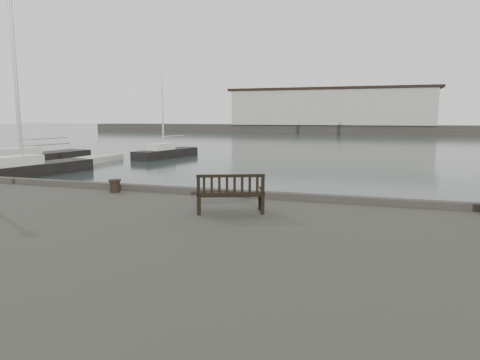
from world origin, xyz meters
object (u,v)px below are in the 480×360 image
object	(u,v)px
yacht_b	(27,161)
yacht_c	(30,172)
bench	(230,201)
yacht_d	(166,155)
bollard_left	(115,186)

from	to	relation	value
yacht_b	yacht_c	bearing A→B (deg)	-36.96
yacht_b	bench	bearing A→B (deg)	-29.59
bench	yacht_d	bearing A→B (deg)	98.27
bollard_left	yacht_c	xyz separation A→B (m)	(-14.09, 11.10, -1.51)
bollard_left	yacht_b	world-z (taller)	yacht_b
yacht_b	yacht_d	world-z (taller)	yacht_b
bollard_left	yacht_b	distance (m)	26.49
bollard_left	yacht_c	world-z (taller)	yacht_c
yacht_c	yacht_d	size ratio (longest dim) A/B	1.21
yacht_b	bollard_left	bearing A→B (deg)	-32.55
bollard_left	yacht_d	world-z (taller)	yacht_d
bench	yacht_d	xyz separation A→B (m)	(-15.90, 27.07, -1.62)
bench	yacht_c	size ratio (longest dim) A/B	0.14
yacht_c	bollard_left	bearing A→B (deg)	-27.60
bollard_left	yacht_d	size ratio (longest dim) A/B	0.04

